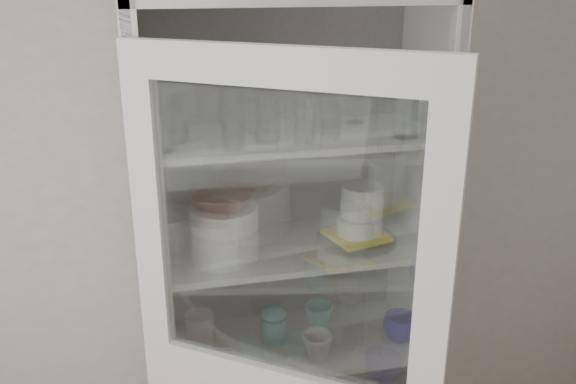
{
  "coord_description": "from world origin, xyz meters",
  "views": [
    {
      "loc": [
        -0.24,
        -0.63,
        2.16
      ],
      "look_at": [
        0.2,
        1.27,
        1.45
      ],
      "focal_mm": 38.0,
      "sensor_mm": 36.0,
      "label": 1
    }
  ],
  "objects_px": {
    "glass_platter": "(356,239)",
    "cream_bowl": "(224,216)",
    "plate_stack_back": "(168,227)",
    "mug_blue": "(400,327)",
    "plate_stack_front": "(225,242)",
    "mug_teal": "(319,317)",
    "goblet_3": "(356,100)",
    "pantry_cabinet": "(284,313)",
    "white_ramekin": "(357,226)",
    "goblet_0": "(182,109)",
    "teal_jar": "(274,327)",
    "terracotta_bowl": "(223,199)",
    "measuring_cups": "(215,358)",
    "goblet_2": "(316,103)",
    "yellow_trivet": "(356,235)",
    "grey_bowl_stack": "(362,212)",
    "goblet_1": "(263,101)",
    "mug_white": "(317,347)",
    "white_canister": "(200,329)"
  },
  "relations": [
    {
      "from": "white_ramekin",
      "to": "mug_blue",
      "type": "bearing_deg",
      "value": -15.27
    },
    {
      "from": "pantry_cabinet",
      "to": "mug_blue",
      "type": "distance_m",
      "value": 0.44
    },
    {
      "from": "yellow_trivet",
      "to": "grey_bowl_stack",
      "type": "bearing_deg",
      "value": 41.41
    },
    {
      "from": "glass_platter",
      "to": "cream_bowl",
      "type": "bearing_deg",
      "value": -177.08
    },
    {
      "from": "goblet_0",
      "to": "measuring_cups",
      "type": "xyz_separation_m",
      "value": [
        0.05,
        -0.17,
        -0.86
      ]
    },
    {
      "from": "goblet_0",
      "to": "mug_white",
      "type": "bearing_deg",
      "value": -28.48
    },
    {
      "from": "yellow_trivet",
      "to": "mug_teal",
      "type": "relative_size",
      "value": 1.7
    },
    {
      "from": "goblet_3",
      "to": "glass_platter",
      "type": "distance_m",
      "value": 0.49
    },
    {
      "from": "mug_white",
      "to": "glass_platter",
      "type": "bearing_deg",
      "value": 9.6
    },
    {
      "from": "glass_platter",
      "to": "mug_blue",
      "type": "relative_size",
      "value": 2.23
    },
    {
      "from": "mug_teal",
      "to": "white_ramekin",
      "type": "bearing_deg",
      "value": -61.49
    },
    {
      "from": "cream_bowl",
      "to": "mug_blue",
      "type": "height_order",
      "value": "cream_bowl"
    },
    {
      "from": "plate_stack_back",
      "to": "white_ramekin",
      "type": "distance_m",
      "value": 0.66
    },
    {
      "from": "goblet_2",
      "to": "goblet_3",
      "type": "relative_size",
      "value": 0.99
    },
    {
      "from": "goblet_3",
      "to": "goblet_1",
      "type": "bearing_deg",
      "value": 173.26
    },
    {
      "from": "plate_stack_front",
      "to": "mug_teal",
      "type": "distance_m",
      "value": 0.55
    },
    {
      "from": "yellow_trivet",
      "to": "terracotta_bowl",
      "type": "bearing_deg",
      "value": -177.08
    },
    {
      "from": "goblet_1",
      "to": "glass_platter",
      "type": "relative_size",
      "value": 0.6
    },
    {
      "from": "goblet_2",
      "to": "goblet_3",
      "type": "bearing_deg",
      "value": 1.64
    },
    {
      "from": "goblet_2",
      "to": "goblet_0",
      "type": "bearing_deg",
      "value": 177.97
    },
    {
      "from": "pantry_cabinet",
      "to": "mug_white",
      "type": "xyz_separation_m",
      "value": [
        0.07,
        -0.2,
        -0.03
      ]
    },
    {
      "from": "measuring_cups",
      "to": "goblet_3",
      "type": "bearing_deg",
      "value": 15.92
    },
    {
      "from": "terracotta_bowl",
      "to": "white_ramekin",
      "type": "distance_m",
      "value": 0.49
    },
    {
      "from": "glass_platter",
      "to": "teal_jar",
      "type": "distance_m",
      "value": 0.46
    },
    {
      "from": "plate_stack_back",
      "to": "mug_blue",
      "type": "relative_size",
      "value": 1.67
    },
    {
      "from": "goblet_3",
      "to": "plate_stack_front",
      "type": "distance_m",
      "value": 0.66
    },
    {
      "from": "white_ramekin",
      "to": "teal_jar",
      "type": "distance_m",
      "value": 0.5
    },
    {
      "from": "white_ramekin",
      "to": "mug_teal",
      "type": "xyz_separation_m",
      "value": [
        -0.11,
        0.09,
        -0.41
      ]
    },
    {
      "from": "pantry_cabinet",
      "to": "goblet_0",
      "type": "distance_m",
      "value": 0.87
    },
    {
      "from": "goblet_2",
      "to": "terracotta_bowl",
      "type": "height_order",
      "value": "goblet_2"
    },
    {
      "from": "pantry_cabinet",
      "to": "mug_blue",
      "type": "bearing_deg",
      "value": -20.16
    },
    {
      "from": "pantry_cabinet",
      "to": "white_ramekin",
      "type": "distance_m",
      "value": 0.46
    },
    {
      "from": "plate_stack_front",
      "to": "cream_bowl",
      "type": "relative_size",
      "value": 1.01
    },
    {
      "from": "cream_bowl",
      "to": "mug_teal",
      "type": "bearing_deg",
      "value": 17.47
    },
    {
      "from": "goblet_0",
      "to": "measuring_cups",
      "type": "distance_m",
      "value": 0.88
    },
    {
      "from": "goblet_0",
      "to": "cream_bowl",
      "type": "relative_size",
      "value": 0.7
    },
    {
      "from": "goblet_2",
      "to": "goblet_3",
      "type": "xyz_separation_m",
      "value": [
        0.15,
        0.0,
        0.0
      ]
    },
    {
      "from": "goblet_3",
      "to": "mug_white",
      "type": "height_order",
      "value": "goblet_3"
    },
    {
      "from": "terracotta_bowl",
      "to": "goblet_1",
      "type": "bearing_deg",
      "value": 46.2
    },
    {
      "from": "goblet_1",
      "to": "plate_stack_back",
      "type": "height_order",
      "value": "goblet_1"
    },
    {
      "from": "grey_bowl_stack",
      "to": "terracotta_bowl",
      "type": "bearing_deg",
      "value": -174.76
    },
    {
      "from": "plate_stack_front",
      "to": "measuring_cups",
      "type": "xyz_separation_m",
      "value": [
        -0.05,
        -0.02,
        -0.44
      ]
    },
    {
      "from": "grey_bowl_stack",
      "to": "white_ramekin",
      "type": "bearing_deg",
      "value": -138.59
    },
    {
      "from": "mug_teal",
      "to": "white_canister",
      "type": "distance_m",
      "value": 0.45
    },
    {
      "from": "goblet_1",
      "to": "yellow_trivet",
      "type": "distance_m",
      "value": 0.57
    },
    {
      "from": "pantry_cabinet",
      "to": "glass_platter",
      "type": "height_order",
      "value": "pantry_cabinet"
    },
    {
      "from": "plate_stack_front",
      "to": "mug_blue",
      "type": "height_order",
      "value": "plate_stack_front"
    },
    {
      "from": "terracotta_bowl",
      "to": "measuring_cups",
      "type": "distance_m",
      "value": 0.59
    },
    {
      "from": "plate_stack_back",
      "to": "goblet_1",
      "type": "bearing_deg",
      "value": 1.31
    },
    {
      "from": "terracotta_bowl",
      "to": "yellow_trivet",
      "type": "relative_size",
      "value": 1.1
    }
  ]
}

